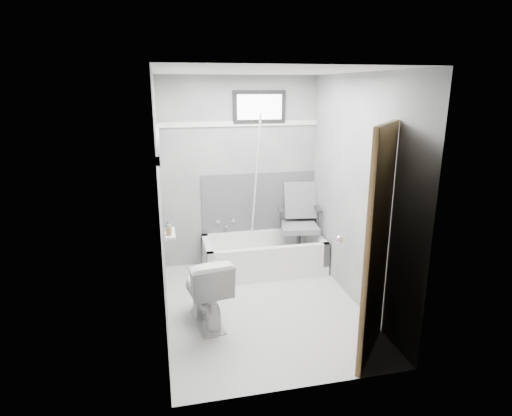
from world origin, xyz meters
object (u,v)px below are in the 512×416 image
object	(u,v)px
toilet	(206,289)
office_chair	(299,222)
bathtub	(264,254)
door	(426,257)
soap_bottle_a	(169,230)
soap_bottle_b	(168,226)

from	to	relation	value
toilet	office_chair	bearing A→B (deg)	-147.65
bathtub	door	bearing A→B (deg)	-71.25
soap_bottle_a	bathtub	bearing A→B (deg)	40.79
bathtub	soap_bottle_b	distance (m)	1.64
bathtub	soap_bottle_a	xyz separation A→B (m)	(-1.17, -1.01, 0.76)
toilet	soap_bottle_b	distance (m)	0.72
toilet	door	world-z (taller)	door
door	soap_bottle_a	world-z (taller)	door
bathtub	soap_bottle_a	bearing A→B (deg)	-139.21
door	soap_bottle_a	size ratio (longest dim) A/B	18.19
toilet	soap_bottle_b	world-z (taller)	soap_bottle_b
door	soap_bottle_b	distance (m)	2.34
bathtub	office_chair	size ratio (longest dim) A/B	1.58
toilet	soap_bottle_b	xyz separation A→B (m)	(-0.32, 0.23, 0.60)
bathtub	toilet	world-z (taller)	toilet
door	toilet	bearing A→B (deg)	145.25
office_chair	toilet	distance (m)	1.77
toilet	soap_bottle_a	bearing A→B (deg)	-24.36
bathtub	toilet	bearing A→B (deg)	-127.69
office_chair	door	xyz separation A→B (m)	(0.27, -2.26, 0.41)
soap_bottle_b	office_chair	bearing A→B (deg)	29.18
office_chair	soap_bottle_a	world-z (taller)	office_chair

